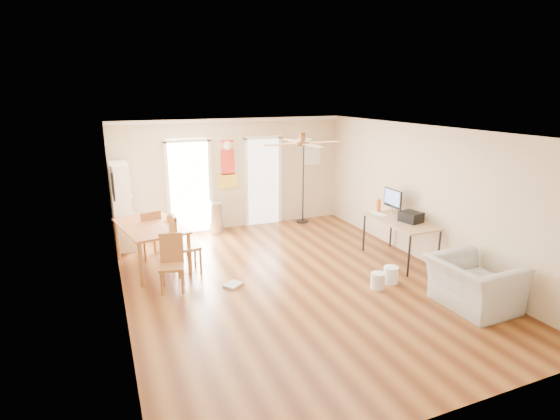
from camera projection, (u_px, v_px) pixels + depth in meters
name	position (u px, v px, depth m)	size (l,w,h in m)	color
floor	(293.00, 282.00, 7.55)	(7.00, 7.00, 0.00)	brown
ceiling	(295.00, 131.00, 6.87)	(5.50, 7.00, 0.00)	silver
wall_back	(233.00, 174.00, 10.32)	(5.50, 0.04, 2.60)	beige
wall_front	(448.00, 301.00, 4.09)	(5.50, 0.04, 2.60)	beige
wall_left	(118.00, 230.00, 6.19)	(0.04, 7.00, 2.60)	beige
wall_right	(427.00, 195.00, 8.23)	(0.04, 7.00, 2.60)	beige
crown_molding	(295.00, 133.00, 6.88)	(5.50, 7.00, 0.08)	white
kitchen_doorway	(189.00, 188.00, 9.99)	(0.90, 0.10, 2.10)	white
bathroom_doorway	(263.00, 182.00, 10.65)	(0.80, 0.10, 2.10)	white
wall_decal	(228.00, 164.00, 10.19)	(0.46, 0.03, 1.10)	red
ac_grille	(311.00, 153.00, 10.95)	(0.50, 0.04, 0.60)	white
framed_poster	(112.00, 183.00, 7.34)	(0.04, 0.66, 0.48)	black
ceiling_fan	(303.00, 143.00, 6.64)	(1.24, 1.24, 0.20)	#593819
bookshelf	(122.00, 206.00, 9.03)	(0.36, 0.81, 1.80)	white
dining_table	(152.00, 246.00, 8.13)	(0.98, 1.64, 0.82)	#9F5A33
dining_chair_right_a	(180.00, 237.00, 8.46)	(0.38, 0.38, 0.92)	olive
dining_chair_right_b	(186.00, 243.00, 7.84)	(0.46, 0.46, 1.11)	olive
dining_chair_near	(172.00, 264.00, 7.14)	(0.39, 0.39, 0.94)	#92602F
dining_chair_far	(149.00, 234.00, 8.57)	(0.40, 0.40, 0.97)	olive
trash_can	(216.00, 217.00, 10.15)	(0.33, 0.33, 0.72)	silver
torchiere_lamp	(303.00, 181.00, 10.77)	(0.39, 0.39, 2.09)	black
computer_desk	(399.00, 241.00, 8.45)	(0.75, 1.50, 0.81)	#A57959
imac	(392.00, 202.00, 8.76)	(0.07, 0.54, 0.50)	black
keyboard	(379.00, 214.00, 8.78)	(0.13, 0.42, 0.02)	white
printer	(411.00, 217.00, 8.25)	(0.32, 0.37, 0.19)	black
orange_bottle	(378.00, 205.00, 8.93)	(0.09, 0.09, 0.27)	#D45612
wastebasket_a	(378.00, 281.00, 7.29)	(0.24, 0.24, 0.27)	silver
wastebasket_b	(391.00, 275.00, 7.50)	(0.25, 0.25, 0.29)	white
floor_cloth	(233.00, 285.00, 7.40)	(0.30, 0.23, 0.04)	#9B9C96
armchair	(473.00, 284.00, 6.60)	(1.16, 1.02, 0.76)	#ACACA6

